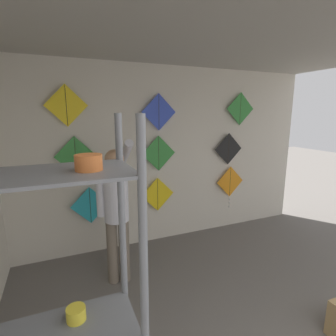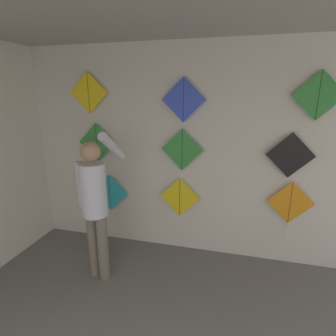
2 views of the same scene
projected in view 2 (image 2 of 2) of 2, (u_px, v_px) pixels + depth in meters
back_panel at (191, 154)px, 3.48m from camera, size 5.37×0.06×2.80m
shopkeeper at (95, 199)px, 2.99m from camera, size 0.45×0.59×1.80m
kite_0 at (110, 193)px, 3.85m from camera, size 0.55×0.01×0.55m
kite_1 at (180, 197)px, 3.59m from camera, size 0.55×0.01×0.55m
kite_2 at (290, 206)px, 3.25m from camera, size 0.55×0.04×0.76m
kite_3 at (97, 143)px, 3.69m from camera, size 0.55×0.01×0.55m
kite_4 at (182, 150)px, 3.40m from camera, size 0.55×0.01×0.55m
kite_5 at (290, 155)px, 3.09m from camera, size 0.55×0.01×0.55m
kite_6 at (88, 93)px, 3.52m from camera, size 0.55×0.01×0.55m
kite_7 at (184, 100)px, 3.23m from camera, size 0.55×0.01×0.55m
kite_8 at (319, 95)px, 2.86m from camera, size 0.55×0.01×0.55m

